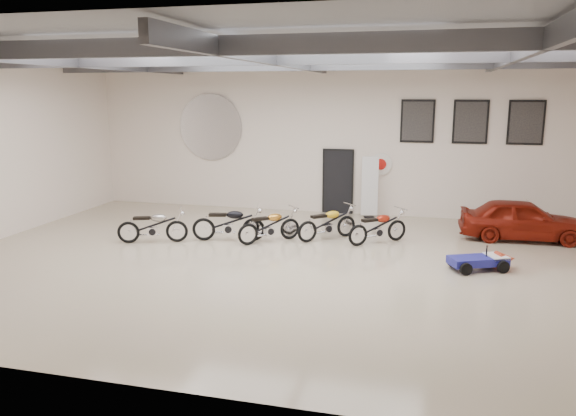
% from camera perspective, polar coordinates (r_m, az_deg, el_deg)
% --- Properties ---
extents(floor, '(16.00, 12.00, 0.01)m').
position_cam_1_polar(floor, '(13.49, -1.28, -5.59)').
color(floor, tan).
rests_on(floor, ground).
extents(ceiling, '(16.00, 12.00, 0.01)m').
position_cam_1_polar(ceiling, '(12.91, -1.38, 16.11)').
color(ceiling, gray).
rests_on(ceiling, back_wall).
extents(back_wall, '(16.00, 0.02, 5.00)m').
position_cam_1_polar(back_wall, '(18.78, 3.69, 7.09)').
color(back_wall, white).
rests_on(back_wall, floor).
extents(ceiling_beams, '(15.80, 11.80, 0.32)m').
position_cam_1_polar(ceiling_beams, '(12.89, -1.38, 15.00)').
color(ceiling_beams, '#515258').
rests_on(ceiling_beams, ceiling).
extents(door, '(0.92, 0.08, 2.10)m').
position_cam_1_polar(door, '(18.82, 5.10, 2.63)').
color(door, black).
rests_on(door, back_wall).
extents(logo_plaque, '(2.30, 0.06, 1.16)m').
position_cam_1_polar(logo_plaque, '(19.85, -7.86, 8.13)').
color(logo_plaque, silver).
rests_on(logo_plaque, back_wall).
extents(poster_left, '(1.05, 0.08, 1.35)m').
position_cam_1_polar(poster_left, '(18.38, 13.02, 8.59)').
color(poster_left, black).
rests_on(poster_left, back_wall).
extents(poster_mid, '(1.05, 0.08, 1.35)m').
position_cam_1_polar(poster_mid, '(18.40, 18.05, 8.33)').
color(poster_mid, black).
rests_on(poster_mid, back_wall).
extents(poster_right, '(1.05, 0.08, 1.35)m').
position_cam_1_polar(poster_right, '(18.57, 23.03, 8.00)').
color(poster_right, black).
rests_on(poster_right, back_wall).
extents(oil_sign, '(0.72, 0.10, 0.72)m').
position_cam_1_polar(oil_sign, '(18.55, 9.41, 4.42)').
color(oil_sign, white).
rests_on(oil_sign, back_wall).
extents(banner_stand, '(0.56, 0.32, 1.95)m').
position_cam_1_polar(banner_stand, '(18.24, 8.30, 2.03)').
color(banner_stand, white).
rests_on(banner_stand, floor).
extents(motorcycle_silver, '(1.93, 1.16, 0.96)m').
position_cam_1_polar(motorcycle_silver, '(15.57, -13.60, -1.73)').
color(motorcycle_silver, silver).
rests_on(motorcycle_silver, floor).
extents(motorcycle_black, '(2.04, 1.05, 1.01)m').
position_cam_1_polar(motorcycle_black, '(15.41, -6.06, -1.49)').
color(motorcycle_black, silver).
rests_on(motorcycle_black, floor).
extents(motorcycle_gold, '(1.71, 1.64, 0.94)m').
position_cam_1_polar(motorcycle_gold, '(15.19, -1.91, -1.76)').
color(motorcycle_gold, silver).
rests_on(motorcycle_gold, floor).
extents(motorcycle_yellow, '(1.72, 1.69, 0.96)m').
position_cam_1_polar(motorcycle_yellow, '(15.50, 4.00, -1.49)').
color(motorcycle_yellow, silver).
rests_on(motorcycle_yellow, floor).
extents(motorcycle_red, '(1.73, 1.58, 0.93)m').
position_cam_1_polar(motorcycle_red, '(15.26, 9.11, -1.87)').
color(motorcycle_red, silver).
rests_on(motorcycle_red, floor).
extents(go_kart, '(1.77, 1.33, 0.58)m').
position_cam_1_polar(go_kart, '(13.67, 19.26, -4.75)').
color(go_kart, navy).
rests_on(go_kart, floor).
extents(vintage_car, '(1.47, 3.38, 1.14)m').
position_cam_1_polar(vintage_car, '(16.71, 22.71, -1.09)').
color(vintage_car, maroon).
rests_on(vintage_car, floor).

